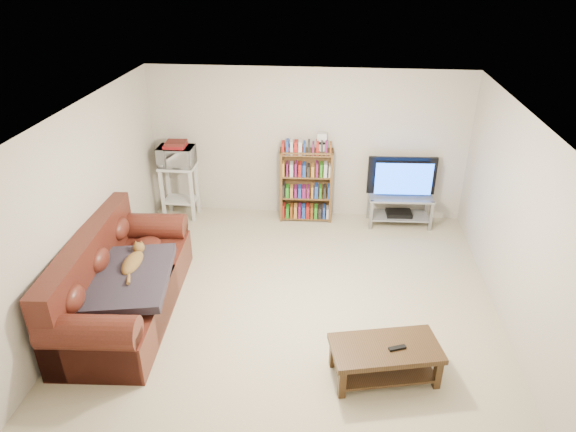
# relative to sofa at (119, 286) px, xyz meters

# --- Properties ---
(floor) EXTENTS (5.00, 5.00, 0.00)m
(floor) POSITION_rel_sofa_xyz_m (2.06, 0.38, -0.35)
(floor) COLOR beige
(floor) RESTS_ON ground
(ceiling) EXTENTS (5.00, 5.00, 0.00)m
(ceiling) POSITION_rel_sofa_xyz_m (2.06, 0.38, 2.05)
(ceiling) COLOR white
(ceiling) RESTS_ON ground
(wall_back) EXTENTS (5.00, 0.00, 5.00)m
(wall_back) POSITION_rel_sofa_xyz_m (2.06, 2.88, 0.85)
(wall_back) COLOR beige
(wall_back) RESTS_ON ground
(wall_front) EXTENTS (5.00, 0.00, 5.00)m
(wall_front) POSITION_rel_sofa_xyz_m (2.06, -2.12, 0.85)
(wall_front) COLOR beige
(wall_front) RESTS_ON ground
(wall_left) EXTENTS (0.00, 5.00, 5.00)m
(wall_left) POSITION_rel_sofa_xyz_m (-0.44, 0.38, 0.85)
(wall_left) COLOR beige
(wall_left) RESTS_ON ground
(wall_right) EXTENTS (0.00, 5.00, 5.00)m
(wall_right) POSITION_rel_sofa_xyz_m (4.56, 0.38, 0.85)
(wall_right) COLOR beige
(wall_right) RESTS_ON ground
(sofa) EXTENTS (1.20, 2.49, 1.04)m
(sofa) POSITION_rel_sofa_xyz_m (0.00, 0.00, 0.00)
(sofa) COLOR #4A1C13
(sofa) RESTS_ON floor
(blanket) EXTENTS (1.11, 1.34, 0.20)m
(blanket) POSITION_rel_sofa_xyz_m (0.21, -0.15, 0.24)
(blanket) COLOR #29242D
(blanket) RESTS_ON sofa
(cat) EXTENTS (0.31, 0.68, 0.20)m
(cat) POSITION_rel_sofa_xyz_m (0.19, 0.07, 0.30)
(cat) COLOR brown
(cat) RESTS_ON sofa
(coffee_table) EXTENTS (1.19, 0.78, 0.40)m
(coffee_table) POSITION_rel_sofa_xyz_m (3.10, -0.79, -0.08)
(coffee_table) COLOR #3A2714
(coffee_table) RESTS_ON floor
(remote) EXTENTS (0.18, 0.11, 0.02)m
(remote) POSITION_rel_sofa_xyz_m (3.21, -0.82, 0.05)
(remote) COLOR black
(remote) RESTS_ON coffee_table
(tv_stand) EXTENTS (1.01, 0.49, 0.49)m
(tv_stand) POSITION_rel_sofa_xyz_m (3.57, 2.60, -0.02)
(tv_stand) COLOR #999EA3
(tv_stand) RESTS_ON floor
(television) EXTENTS (1.07, 0.19, 0.61)m
(television) POSITION_rel_sofa_xyz_m (3.57, 2.60, 0.45)
(television) COLOR black
(television) RESTS_ON tv_stand
(dvd_player) EXTENTS (0.41, 0.30, 0.06)m
(dvd_player) POSITION_rel_sofa_xyz_m (3.57, 2.60, -0.16)
(dvd_player) COLOR black
(dvd_player) RESTS_ON tv_stand
(bookshelf) EXTENTS (0.84, 0.29, 1.19)m
(bookshelf) POSITION_rel_sofa_xyz_m (2.07, 2.63, 0.26)
(bookshelf) COLOR brown
(bookshelf) RESTS_ON floor
(shelf_clutter) EXTENTS (0.61, 0.21, 0.28)m
(shelf_clutter) POSITION_rel_sofa_xyz_m (2.17, 2.65, 0.95)
(shelf_clutter) COLOR silver
(shelf_clutter) RESTS_ON bookshelf
(microwave_stand) EXTENTS (0.56, 0.41, 0.90)m
(microwave_stand) POSITION_rel_sofa_xyz_m (0.03, 2.54, 0.22)
(microwave_stand) COLOR silver
(microwave_stand) RESTS_ON floor
(microwave) EXTENTS (0.56, 0.38, 0.31)m
(microwave) POSITION_rel_sofa_xyz_m (0.03, 2.54, 0.70)
(microwave) COLOR silver
(microwave) RESTS_ON microwave_stand
(game_boxes) EXTENTS (0.33, 0.29, 0.05)m
(game_boxes) POSITION_rel_sofa_xyz_m (0.03, 2.54, 0.88)
(game_boxes) COLOR maroon
(game_boxes) RESTS_ON microwave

